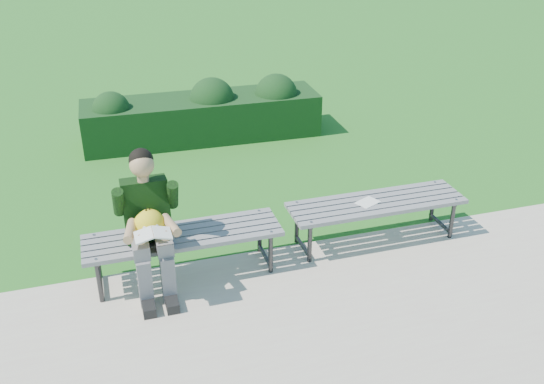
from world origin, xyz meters
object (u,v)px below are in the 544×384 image
object	(u,v)px
bench_right	(376,206)
paper_sheet	(368,202)
seated_boy	(148,220)
bench_left	(183,239)
hedge	(206,113)

from	to	relation	value
bench_right	paper_sheet	bearing A→B (deg)	-180.00
seated_boy	paper_sheet	distance (m)	2.19
bench_right	seated_boy	distance (m)	2.30
bench_right	paper_sheet	distance (m)	0.12
bench_left	paper_sheet	size ratio (longest dim) A/B	6.75
hedge	paper_sheet	xyz separation A→B (m)	(0.98, -3.32, 0.10)
hedge	bench_left	size ratio (longest dim) A/B	1.87
bench_left	paper_sheet	distance (m)	1.87
bench_right	paper_sheet	world-z (taller)	bench_right
bench_left	bench_right	xyz separation A→B (m)	(1.97, 0.06, 0.00)
bench_left	paper_sheet	world-z (taller)	bench_left
bench_left	hedge	bearing A→B (deg)	75.19
bench_left	paper_sheet	xyz separation A→B (m)	(1.87, 0.06, 0.06)
bench_right	seated_boy	bearing A→B (deg)	-176.09
seated_boy	paper_sheet	bearing A→B (deg)	4.09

